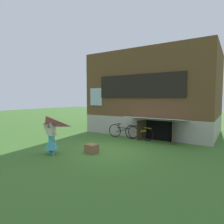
# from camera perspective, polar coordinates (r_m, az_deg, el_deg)

# --- Properties ---
(ground_plane) EXTENTS (60.00, 60.00, 0.00)m
(ground_plane) POSITION_cam_1_polar(r_m,az_deg,el_deg) (8.65, -0.78, -11.00)
(ground_plane) COLOR #3D6B28
(log_house) EXTENTS (7.56, 6.40, 5.07)m
(log_house) POSITION_cam_1_polar(r_m,az_deg,el_deg) (13.42, 12.66, 5.23)
(log_house) COLOR #9E998E
(log_house) RESTS_ON ground_plane
(person) EXTENTS (0.60, 0.52, 1.51)m
(person) POSITION_cam_1_polar(r_m,az_deg,el_deg) (8.24, -17.34, -7.46)
(person) COLOR teal
(person) RESTS_ON ground_plane
(kite) EXTENTS (1.03, 1.10, 1.46)m
(kite) POSITION_cam_1_polar(r_m,az_deg,el_deg) (7.47, -18.79, -4.30)
(kite) COLOR #E54C7F
(kite) RESTS_ON ground_plane
(bicycle_yellow) EXTENTS (1.60, 0.30, 0.74)m
(bicycle_yellow) POSITION_cam_1_polar(r_m,az_deg,el_deg) (10.69, 8.25, -6.13)
(bicycle_yellow) COLOR black
(bicycle_yellow) RESTS_ON ground_plane
(bicycle_black) EXTENTS (1.78, 0.19, 0.81)m
(bicycle_black) POSITION_cam_1_polar(r_m,az_deg,el_deg) (11.00, 3.24, -5.62)
(bicycle_black) COLOR black
(bicycle_black) RESTS_ON ground_plane
(wooden_crate) EXTENTS (0.48, 0.41, 0.37)m
(wooden_crate) POSITION_cam_1_polar(r_m,az_deg,el_deg) (8.14, -5.97, -10.65)
(wooden_crate) COLOR brown
(wooden_crate) RESTS_ON ground_plane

